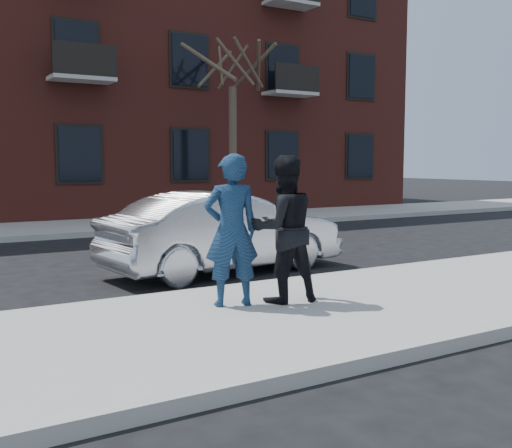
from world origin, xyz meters
TOP-DOWN VIEW (x-y plane):
  - ground at (0.00, 0.00)m, footprint 100.00×100.00m
  - near_sidewalk at (0.00, -0.25)m, footprint 50.00×3.50m
  - near_curb at (0.00, 1.55)m, footprint 50.00×0.10m
  - far_sidewalk at (0.00, 11.25)m, footprint 50.00×3.50m
  - far_curb at (0.00, 9.45)m, footprint 50.00×0.10m
  - apartment_building at (2.00, 18.00)m, footprint 24.30×10.30m
  - street_tree at (4.50, 11.00)m, footprint 3.60×3.60m
  - silver_sedan at (0.09, 3.20)m, footprint 4.49×1.99m
  - man_hoodie at (-1.26, 0.43)m, footprint 0.78×0.61m
  - man_peacoat at (-0.58, 0.29)m, footprint 1.01×0.83m

SIDE VIEW (x-z plane):
  - ground at x=0.00m, z-range 0.00..0.00m
  - near_sidewalk at x=0.00m, z-range 0.00..0.15m
  - near_curb at x=0.00m, z-range 0.00..0.15m
  - far_sidewalk at x=0.00m, z-range 0.00..0.15m
  - far_curb at x=0.00m, z-range 0.00..0.15m
  - silver_sedan at x=0.09m, z-range 0.00..1.43m
  - man_peacoat at x=-0.58m, z-range 0.15..2.04m
  - man_hoodie at x=-1.26m, z-range 0.15..2.05m
  - street_tree at x=4.50m, z-range 2.12..8.92m
  - apartment_building at x=2.00m, z-range 0.01..12.31m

